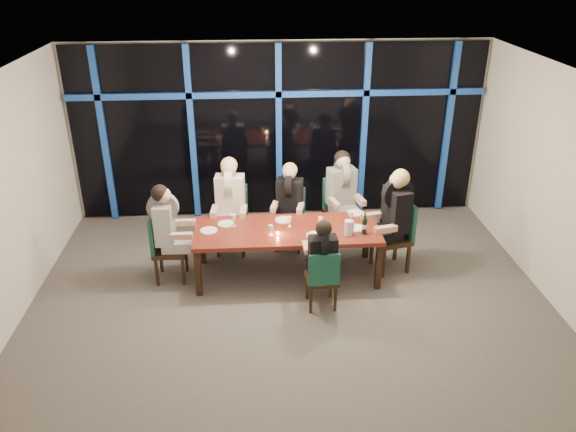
{
  "coord_description": "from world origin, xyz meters",
  "views": [
    {
      "loc": [
        -0.46,
        -6.21,
        4.36
      ],
      "look_at": [
        0.0,
        0.6,
        1.05
      ],
      "focal_mm": 35.0,
      "sensor_mm": 36.0,
      "label": 1
    }
  ],
  "objects_px": {
    "chair_end_right": "(397,232)",
    "diner_end_right": "(394,206)",
    "water_pitcher": "(349,228)",
    "chair_far_right": "(339,206)",
    "diner_far_right": "(342,184)",
    "diner_far_left": "(230,193)",
    "chair_far_mid": "(290,214)",
    "diner_end_left": "(167,219)",
    "chair_end_left": "(163,244)",
    "chair_far_left": "(232,215)",
    "chair_near_mid": "(323,277)",
    "diner_far_mid": "(289,194)",
    "dining_table": "(287,233)",
    "diner_near_mid": "(322,250)",
    "wine_bottle": "(364,226)"
  },
  "relations": [
    {
      "from": "diner_near_mid",
      "to": "wine_bottle",
      "type": "height_order",
      "value": "diner_near_mid"
    },
    {
      "from": "diner_end_right",
      "to": "chair_end_left",
      "type": "bearing_deg",
      "value": -102.48
    },
    {
      "from": "dining_table",
      "to": "diner_end_right",
      "type": "relative_size",
      "value": 2.5
    },
    {
      "from": "diner_far_right",
      "to": "diner_end_left",
      "type": "relative_size",
      "value": 1.04
    },
    {
      "from": "chair_far_left",
      "to": "diner_near_mid",
      "type": "distance_m",
      "value": 2.06
    },
    {
      "from": "wine_bottle",
      "to": "chair_far_mid",
      "type": "bearing_deg",
      "value": 130.31
    },
    {
      "from": "dining_table",
      "to": "chair_far_left",
      "type": "distance_m",
      "value": 1.18
    },
    {
      "from": "chair_far_right",
      "to": "diner_far_mid",
      "type": "relative_size",
      "value": 1.11
    },
    {
      "from": "diner_end_left",
      "to": "chair_end_left",
      "type": "bearing_deg",
      "value": 90.0
    },
    {
      "from": "diner_far_right",
      "to": "diner_end_left",
      "type": "bearing_deg",
      "value": -172.05
    },
    {
      "from": "chair_far_right",
      "to": "diner_near_mid",
      "type": "xyz_separation_m",
      "value": [
        -0.51,
        -1.87,
        0.25
      ]
    },
    {
      "from": "chair_far_right",
      "to": "diner_far_mid",
      "type": "height_order",
      "value": "diner_far_mid"
    },
    {
      "from": "chair_end_right",
      "to": "diner_end_right",
      "type": "xyz_separation_m",
      "value": [
        -0.09,
        -0.02,
        0.42
      ]
    },
    {
      "from": "chair_far_right",
      "to": "diner_end_right",
      "type": "bearing_deg",
      "value": -70.87
    },
    {
      "from": "chair_near_mid",
      "to": "diner_end_left",
      "type": "distance_m",
      "value": 2.29
    },
    {
      "from": "chair_end_left",
      "to": "chair_end_right",
      "type": "distance_m",
      "value": 3.36
    },
    {
      "from": "chair_far_right",
      "to": "chair_far_mid",
      "type": "bearing_deg",
      "value": 179.1
    },
    {
      "from": "diner_far_mid",
      "to": "diner_end_left",
      "type": "height_order",
      "value": "diner_end_left"
    },
    {
      "from": "dining_table",
      "to": "diner_end_left",
      "type": "bearing_deg",
      "value": 179.31
    },
    {
      "from": "diner_far_mid",
      "to": "diner_end_left",
      "type": "distance_m",
      "value": 1.93
    },
    {
      "from": "diner_end_left",
      "to": "diner_far_mid",
      "type": "bearing_deg",
      "value": -64.21
    },
    {
      "from": "diner_far_mid",
      "to": "diner_near_mid",
      "type": "xyz_separation_m",
      "value": [
        0.31,
        -1.63,
        -0.08
      ]
    },
    {
      "from": "dining_table",
      "to": "diner_end_left",
      "type": "xyz_separation_m",
      "value": [
        -1.66,
        0.02,
        0.27
      ]
    },
    {
      "from": "chair_far_left",
      "to": "chair_near_mid",
      "type": "distance_m",
      "value": 2.11
    },
    {
      "from": "chair_far_left",
      "to": "chair_far_mid",
      "type": "bearing_deg",
      "value": 8.52
    },
    {
      "from": "diner_end_left",
      "to": "diner_end_right",
      "type": "relative_size",
      "value": 0.93
    },
    {
      "from": "chair_near_mid",
      "to": "chair_far_right",
      "type": "bearing_deg",
      "value": -107.58
    },
    {
      "from": "chair_end_left",
      "to": "diner_end_left",
      "type": "height_order",
      "value": "diner_end_left"
    },
    {
      "from": "diner_far_mid",
      "to": "chair_far_mid",
      "type": "bearing_deg",
      "value": 90.0
    },
    {
      "from": "chair_far_right",
      "to": "chair_near_mid",
      "type": "bearing_deg",
      "value": -117.28
    },
    {
      "from": "chair_near_mid",
      "to": "diner_far_right",
      "type": "xyz_separation_m",
      "value": [
        0.53,
        1.86,
        0.5
      ]
    },
    {
      "from": "water_pitcher",
      "to": "diner_near_mid",
      "type": "bearing_deg",
      "value": -143.11
    },
    {
      "from": "diner_near_mid",
      "to": "chair_far_mid",
      "type": "bearing_deg",
      "value": -83.22
    },
    {
      "from": "chair_end_left",
      "to": "diner_end_right",
      "type": "relative_size",
      "value": 0.95
    },
    {
      "from": "chair_far_left",
      "to": "chair_far_right",
      "type": "height_order",
      "value": "chair_far_left"
    },
    {
      "from": "chair_end_left",
      "to": "chair_end_right",
      "type": "height_order",
      "value": "chair_end_right"
    },
    {
      "from": "chair_end_right",
      "to": "diner_end_right",
      "type": "distance_m",
      "value": 0.43
    },
    {
      "from": "wine_bottle",
      "to": "chair_end_right",
      "type": "bearing_deg",
      "value": 28.82
    },
    {
      "from": "diner_end_right",
      "to": "water_pitcher",
      "type": "relative_size",
      "value": 4.85
    },
    {
      "from": "chair_far_right",
      "to": "chair_near_mid",
      "type": "relative_size",
      "value": 1.19
    },
    {
      "from": "diner_far_right",
      "to": "diner_far_left",
      "type": "bearing_deg",
      "value": 174.76
    },
    {
      "from": "dining_table",
      "to": "chair_far_right",
      "type": "bearing_deg",
      "value": 49.76
    },
    {
      "from": "chair_far_mid",
      "to": "chair_end_left",
      "type": "xyz_separation_m",
      "value": [
        -1.85,
        -0.89,
        0.02
      ]
    },
    {
      "from": "chair_far_mid",
      "to": "chair_end_left",
      "type": "bearing_deg",
      "value": -141.45
    },
    {
      "from": "water_pitcher",
      "to": "chair_far_right",
      "type": "bearing_deg",
      "value": 70.96
    },
    {
      "from": "diner_end_right",
      "to": "chair_far_mid",
      "type": "bearing_deg",
      "value": -133.81
    },
    {
      "from": "diner_far_left",
      "to": "chair_far_mid",
      "type": "bearing_deg",
      "value": 13.95
    },
    {
      "from": "chair_near_mid",
      "to": "water_pitcher",
      "type": "bearing_deg",
      "value": -126.88
    },
    {
      "from": "chair_end_right",
      "to": "diner_far_left",
      "type": "height_order",
      "value": "diner_far_left"
    },
    {
      "from": "diner_far_right",
      "to": "diner_near_mid",
      "type": "height_order",
      "value": "diner_far_right"
    }
  ]
}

